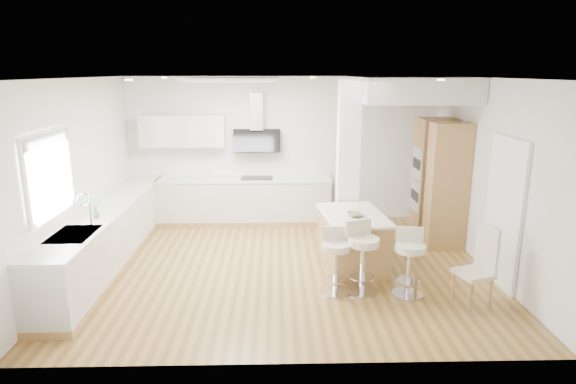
{
  "coord_description": "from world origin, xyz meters",
  "views": [
    {
      "loc": [
        -0.13,
        -6.82,
        2.9
      ],
      "look_at": [
        0.05,
        0.4,
        1.07
      ],
      "focal_mm": 30.0,
      "sensor_mm": 36.0,
      "label": 1
    }
  ],
  "objects_px": {
    "bar_stool_b": "(362,253)",
    "bar_stool_c": "(409,259)",
    "dining_chair": "(480,263)",
    "peninsula": "(352,240)",
    "bar_stool_a": "(336,257)"
  },
  "relations": [
    {
      "from": "bar_stool_b",
      "to": "bar_stool_c",
      "type": "xyz_separation_m",
      "value": [
        0.6,
        -0.12,
        -0.04
      ]
    },
    {
      "from": "dining_chair",
      "to": "peninsula",
      "type": "bearing_deg",
      "value": 119.77
    },
    {
      "from": "bar_stool_c",
      "to": "dining_chair",
      "type": "height_order",
      "value": "dining_chair"
    },
    {
      "from": "peninsula",
      "to": "dining_chair",
      "type": "distance_m",
      "value": 1.91
    },
    {
      "from": "bar_stool_a",
      "to": "bar_stool_c",
      "type": "height_order",
      "value": "bar_stool_c"
    },
    {
      "from": "peninsula",
      "to": "dining_chair",
      "type": "height_order",
      "value": "dining_chair"
    },
    {
      "from": "bar_stool_a",
      "to": "dining_chair",
      "type": "distance_m",
      "value": 1.82
    },
    {
      "from": "dining_chair",
      "to": "bar_stool_c",
      "type": "bearing_deg",
      "value": 144.45
    },
    {
      "from": "bar_stool_b",
      "to": "dining_chair",
      "type": "xyz_separation_m",
      "value": [
        1.43,
        -0.37,
        0.0
      ]
    },
    {
      "from": "peninsula",
      "to": "bar_stool_b",
      "type": "xyz_separation_m",
      "value": [
        -0.01,
        -0.9,
        0.13
      ]
    },
    {
      "from": "peninsula",
      "to": "bar_stool_a",
      "type": "xyz_separation_m",
      "value": [
        -0.36,
        -0.91,
        0.09
      ]
    },
    {
      "from": "bar_stool_a",
      "to": "bar_stool_b",
      "type": "relative_size",
      "value": 0.92
    },
    {
      "from": "peninsula",
      "to": "bar_stool_c",
      "type": "distance_m",
      "value": 1.18
    },
    {
      "from": "dining_chair",
      "to": "bar_stool_b",
      "type": "bearing_deg",
      "value": 146.95
    },
    {
      "from": "bar_stool_c",
      "to": "peninsula",
      "type": "bearing_deg",
      "value": 129.73
    }
  ]
}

